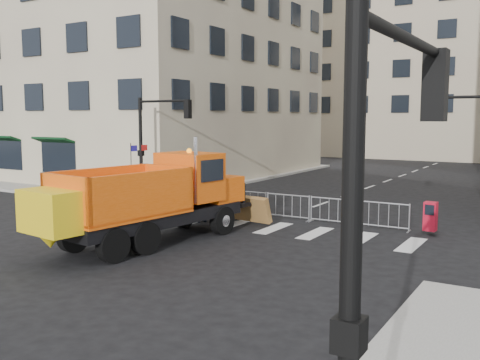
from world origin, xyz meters
The scene contains 13 objects.
ground centered at (0.00, 0.00, 0.00)m, with size 120.00×120.00×0.00m, color black.
sidewalk_back centered at (0.00, 8.50, 0.07)m, with size 64.00×5.00×0.15m, color gray.
building_left centered at (-20.00, 20.00, 13.00)m, with size 24.00×22.00×26.00m, color tan.
building_far centered at (0.00, 52.00, 12.00)m, with size 30.00×18.00×24.00m, color tan.
traffic_light_left centered at (-8.00, 7.50, 2.70)m, with size 0.18×0.18×5.40m, color black.
traffic_light_near centered at (9.00, -9.00, 2.70)m, with size 0.18×0.18×5.40m, color black.
crowd_barriers centered at (-0.75, 7.60, 0.55)m, with size 12.60×0.60×1.10m, color #9EA0A5, non-canonical shape.
plow_truck centered at (-1.81, 0.87, 1.66)m, with size 3.87×9.85×3.73m.
cop_a centered at (-2.63, 7.00, 0.81)m, with size 0.59×0.39×1.63m, color black.
cop_b centered at (-1.62, 6.36, 0.87)m, with size 0.84×0.66×1.73m, color black.
cop_c centered at (-2.50, 5.09, 0.96)m, with size 1.13×0.47×1.93m, color black.
worker centered at (-8.15, 9.73, 0.96)m, with size 1.04×0.60×1.61m, color #C4CF18.
newspaper_box centered at (6.29, 7.55, 0.70)m, with size 0.45×0.40×1.10m, color #B80E24.
Camera 1 is at (10.44, -13.12, 4.40)m, focal length 40.00 mm.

